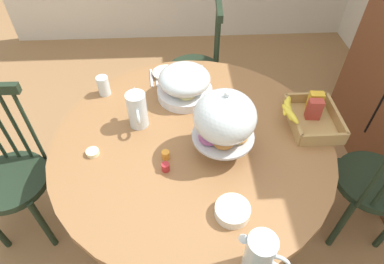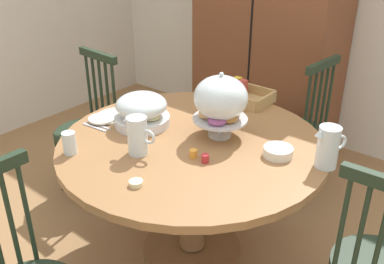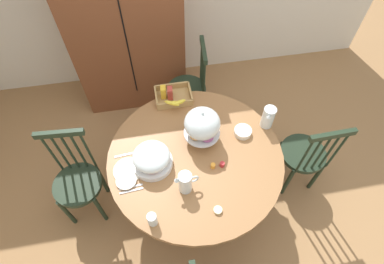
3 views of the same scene
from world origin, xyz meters
name	(u,v)px [view 3 (image 3 of 3)]	position (x,y,z in m)	size (l,w,h in m)	color
ground_plane	(207,194)	(0.00, 0.00, 0.00)	(10.00, 10.00, 0.00)	#997047
wooden_armoire	(125,20)	(-0.55, 1.50, 0.98)	(1.18, 0.60, 1.96)	brown
dining_table	(195,167)	(-0.12, 0.01, 0.56)	(1.35, 1.35, 0.74)	olive
windsor_chair_near_window	(304,155)	(0.86, 0.01, 0.45)	(0.40, 0.40, 0.97)	#1E2D1E
windsor_chair_by_cabinet	(189,89)	(0.00, 0.98, 0.45)	(0.40, 0.40, 0.97)	#1E2D1E
windsor_chair_facing_door	(78,182)	(-1.09, 0.10, 0.45)	(0.40, 0.40, 0.97)	#1E2D1E
pastry_stand_with_dome	(202,125)	(-0.04, 0.14, 0.94)	(0.28, 0.28, 0.34)	silver
fruit_platter_covered	(152,158)	(-0.45, -0.02, 0.83)	(0.30, 0.30, 0.18)	silver
orange_juice_pitcher	(268,118)	(0.51, 0.20, 0.83)	(0.10, 0.17, 0.20)	silver
milk_pitcher	(185,183)	(-0.24, -0.25, 0.83)	(0.18, 0.10, 0.19)	silver
cereal_basket	(172,96)	(-0.21, 0.60, 0.78)	(0.32, 0.30, 0.12)	tan
china_plate_large	(128,170)	(-0.63, -0.04, 0.75)	(0.22, 0.22, 0.01)	white
china_plate_small	(126,180)	(-0.65, -0.13, 0.76)	(0.15, 0.15, 0.01)	white
cereal_bowl	(243,132)	(0.30, 0.14, 0.76)	(0.14, 0.14, 0.04)	white
drinking_glass	(152,219)	(-0.49, -0.46, 0.80)	(0.06, 0.06, 0.11)	silver
butter_dish	(218,210)	(-0.05, -0.46, 0.75)	(0.06, 0.06, 0.02)	beige
jam_jar_strawberry	(222,164)	(0.06, -0.12, 0.76)	(0.04, 0.04, 0.04)	#B7282D
jam_jar_apricot	(213,166)	(-0.01, -0.12, 0.76)	(0.04, 0.04, 0.04)	orange
table_knife	(131,187)	(-0.62, -0.18, 0.74)	(0.17, 0.01, 0.01)	silver
dinner_fork	(131,191)	(-0.62, -0.21, 0.74)	(0.17, 0.01, 0.01)	silver
soup_spoon	(126,155)	(-0.64, 0.10, 0.74)	(0.17, 0.01, 0.01)	silver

